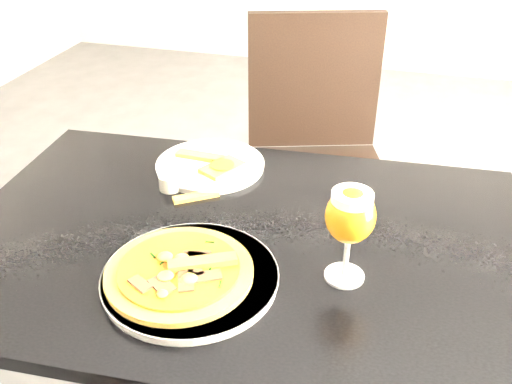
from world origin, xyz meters
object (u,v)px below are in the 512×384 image
(dining_table, at_px, (241,269))
(pizza, at_px, (180,271))
(beer_glass, at_px, (350,217))
(chair_far, at_px, (316,158))

(dining_table, bearing_deg, pizza, -114.20)
(dining_table, xyz_separation_m, beer_glass, (0.23, -0.07, 0.23))
(chair_far, height_order, pizza, chair_far)
(dining_table, distance_m, pizza, 0.22)
(dining_table, distance_m, chair_far, 0.76)
(pizza, height_order, beer_glass, beer_glass)
(chair_far, relative_size, beer_glass, 5.23)
(dining_table, relative_size, pizza, 4.54)
(beer_glass, bearing_deg, dining_table, 162.04)
(chair_far, xyz_separation_m, beer_glass, (0.19, -0.82, 0.34))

